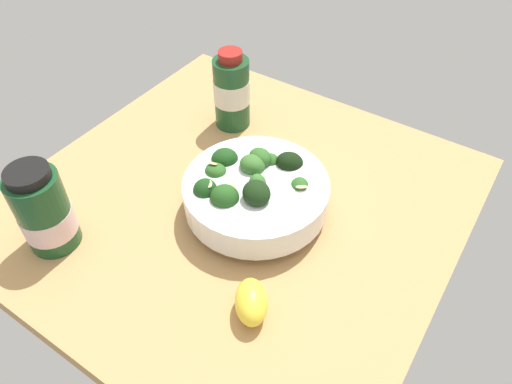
# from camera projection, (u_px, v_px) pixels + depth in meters

# --- Properties ---
(ground_plane) EXTENTS (0.66, 0.66, 0.03)m
(ground_plane) POSITION_uv_depth(u_px,v_px,m) (238.00, 205.00, 0.78)
(ground_plane) COLOR tan
(bowl_of_broccoli) EXTENTS (0.22, 0.22, 0.10)m
(bowl_of_broccoli) POSITION_uv_depth(u_px,v_px,m) (254.00, 191.00, 0.72)
(bowl_of_broccoli) COLOR white
(bowl_of_broccoli) RESTS_ON ground_plane
(lemon_wedge) EXTENTS (0.08, 0.07, 0.05)m
(lemon_wedge) POSITION_uv_depth(u_px,v_px,m) (251.00, 302.00, 0.61)
(lemon_wedge) COLOR yellow
(lemon_wedge) RESTS_ON ground_plane
(bottle_tall) EXTENTS (0.07, 0.07, 0.14)m
(bottle_tall) POSITION_uv_depth(u_px,v_px,m) (44.00, 212.00, 0.67)
(bottle_tall) COLOR #194723
(bottle_tall) RESTS_ON ground_plane
(bottle_short) EXTENTS (0.07, 0.07, 0.15)m
(bottle_short) POSITION_uv_depth(u_px,v_px,m) (232.00, 91.00, 0.86)
(bottle_short) COLOR #194723
(bottle_short) RESTS_ON ground_plane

